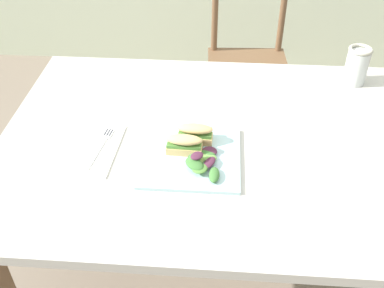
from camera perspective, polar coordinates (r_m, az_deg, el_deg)
name	(u,v)px	position (r m, az deg, el deg)	size (l,w,h in m)	color
dining_table	(210,168)	(1.42, 2.21, -3.04)	(1.25, 0.93, 0.74)	#BCB7AD
chair_wooden_far	(248,63)	(2.36, 6.98, 10.09)	(0.42, 0.42, 0.87)	brown
plate_lunch	(191,157)	(1.27, -0.13, -1.66)	(0.27, 0.27, 0.01)	silver
sandwich_half_front	(184,144)	(1.26, -0.99, 0.01)	(0.10, 0.05, 0.06)	#DBB270
sandwich_half_back	(195,133)	(1.30, 0.40, 1.39)	(0.10, 0.05, 0.06)	#DBB270
salad_mixed_greens	(202,161)	(1.22, 1.32, -2.19)	(0.10, 0.16, 0.04)	#84A84C
napkin_folded	(99,150)	(1.32, -11.55, -0.70)	(0.10, 0.23, 0.00)	silver
fork_on_napkin	(101,145)	(1.33, -11.30, -0.12)	(0.05, 0.19, 0.00)	silver
mason_jar_iced_tea	(356,67)	(1.67, 19.88, 9.03)	(0.08, 0.08, 0.13)	#995623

